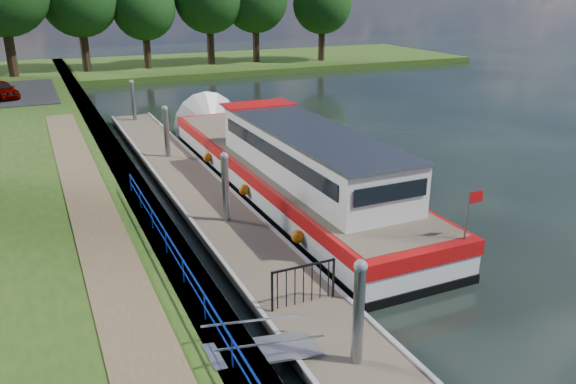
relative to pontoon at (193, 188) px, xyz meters
name	(u,v)px	position (x,y,z in m)	size (l,w,h in m)	color
ground	(344,363)	(0.00, -13.00, -0.18)	(160.00, 160.00, 0.00)	black
bank_edge	(125,178)	(-2.55, 2.00, 0.20)	(1.10, 90.00, 0.78)	#473D2D
far_bank	(202,64)	(12.00, 39.00, 0.12)	(60.00, 18.00, 0.60)	#284513
footpath	(102,236)	(-4.40, -5.00, 0.62)	(1.60, 40.00, 0.05)	brown
blue_fence	(193,281)	(-2.75, -10.00, 1.13)	(0.04, 18.04, 0.72)	#0C2DBF
pontoon	(193,188)	(0.00, 0.00, 0.00)	(2.50, 30.00, 0.56)	brown
mooring_piles	(192,164)	(0.00, 0.00, 1.10)	(0.30, 27.30, 3.55)	gray
gangway	(263,349)	(-1.85, -12.50, 0.44)	(2.58, 1.00, 0.92)	#A5A8AD
gate_panel	(304,279)	(0.00, -10.80, 0.97)	(1.85, 0.05, 1.15)	black
barge	(278,164)	(3.60, -0.96, 0.90)	(4.36, 21.15, 4.78)	black
car_a	(2,89)	(-7.66, 22.68, 1.27)	(1.47, 3.65, 1.24)	#999999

